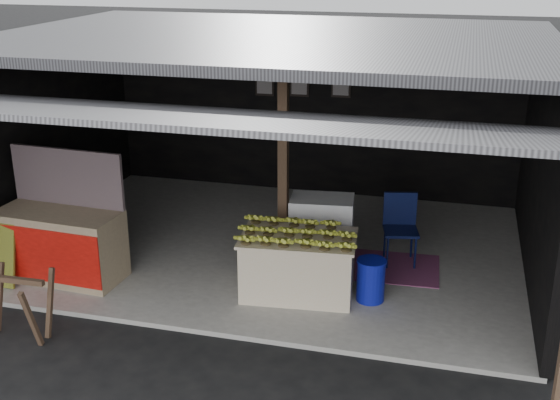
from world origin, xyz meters
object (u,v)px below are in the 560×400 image
(banana_table, at_px, (298,265))
(plastic_chair, at_px, (400,222))
(white_crate, at_px, (321,230))
(water_barrel, at_px, (371,281))
(sawhorse, at_px, (14,300))
(neighbor_stall, at_px, (60,241))

(banana_table, distance_m, plastic_chair, 1.71)
(white_crate, xyz_separation_m, water_barrel, (0.80, -0.92, -0.21))
(sawhorse, xyz_separation_m, plastic_chair, (3.85, 3.02, 0.14))
(sawhorse, bearing_deg, neighbor_stall, 99.86)
(white_crate, relative_size, water_barrel, 1.85)
(sawhorse, distance_m, plastic_chair, 4.90)
(sawhorse, xyz_separation_m, water_barrel, (3.64, 1.79, -0.17))
(banana_table, relative_size, plastic_chair, 1.55)
(white_crate, bearing_deg, neighbor_stall, -164.35)
(banana_table, height_order, water_barrel, banana_table)
(white_crate, distance_m, sawhorse, 3.93)
(neighbor_stall, xyz_separation_m, plastic_chair, (4.14, 1.60, 0.06))
(banana_table, height_order, white_crate, white_crate)
(banana_table, distance_m, white_crate, 0.99)
(white_crate, height_order, plastic_chair, plastic_chair)
(white_crate, relative_size, plastic_chair, 0.97)
(banana_table, bearing_deg, sawhorse, -153.62)
(banana_table, bearing_deg, neighbor_stall, -179.99)
(banana_table, relative_size, sawhorse, 1.89)
(neighbor_stall, height_order, water_barrel, neighbor_stall)
(plastic_chair, bearing_deg, white_crate, -174.96)
(banana_table, height_order, plastic_chair, plastic_chair)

